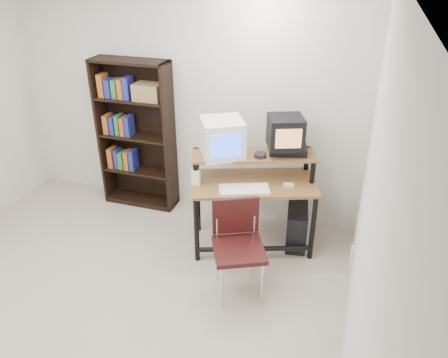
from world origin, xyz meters
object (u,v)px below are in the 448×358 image
(crt_tv, at_px, (285,132))
(school_chair, at_px, (238,238))
(crt_monitor, at_px, (222,138))
(pc_tower, at_px, (297,226))
(computer_desk, at_px, (253,185))
(bookshelf, at_px, (137,133))

(crt_tv, distance_m, school_chair, 1.14)
(crt_monitor, bearing_deg, pc_tower, -19.01)
(computer_desk, distance_m, bookshelf, 1.57)
(school_chair, height_order, bookshelf, bookshelf)
(pc_tower, xyz_separation_m, bookshelf, (-1.94, 0.29, 0.68))
(crt_tv, xyz_separation_m, school_chair, (-0.20, -0.89, -0.67))
(crt_monitor, xyz_separation_m, crt_tv, (0.57, 0.21, 0.05))
(computer_desk, bearing_deg, pc_tower, -3.16)
(bookshelf, bearing_deg, crt_monitor, -20.98)
(crt_tv, xyz_separation_m, pc_tower, (0.20, -0.06, -0.99))
(crt_monitor, xyz_separation_m, school_chair, (0.36, -0.69, -0.62))
(crt_monitor, height_order, bookshelf, bookshelf)
(crt_monitor, relative_size, crt_tv, 1.26)
(crt_monitor, distance_m, bookshelf, 1.28)
(computer_desk, bearing_deg, school_chair, -105.92)
(crt_monitor, bearing_deg, bookshelf, 129.73)
(crt_monitor, height_order, crt_tv, crt_tv)
(computer_desk, distance_m, crt_monitor, 0.56)
(computer_desk, height_order, school_chair, computer_desk)
(bookshelf, bearing_deg, computer_desk, -16.39)
(pc_tower, relative_size, school_chair, 0.52)
(computer_desk, xyz_separation_m, crt_monitor, (-0.32, -0.01, 0.46))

